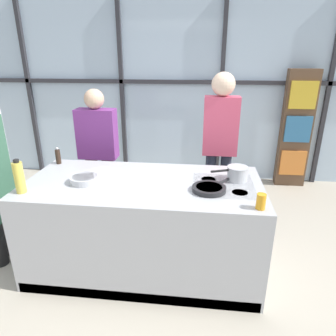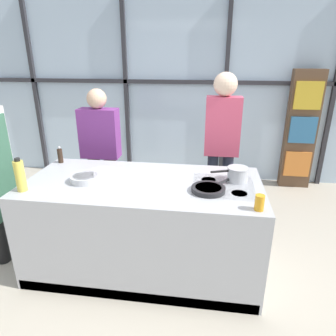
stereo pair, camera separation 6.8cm
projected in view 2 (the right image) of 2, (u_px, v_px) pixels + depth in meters
name	position (u px, v px, depth m)	size (l,w,h in m)	color
ground_plane	(146.00, 264.00, 2.95)	(18.00, 18.00, 0.00)	#BCB29E
back_window_wall	(175.00, 91.00, 4.64)	(6.40, 0.10, 2.80)	silver
bookshelf	(301.00, 131.00, 4.41)	(0.44, 0.19, 1.75)	brown
demo_island	(144.00, 225.00, 2.79)	(2.08, 0.98, 0.88)	#B7BABF
spectator_far_left	(101.00, 149.00, 3.53)	(0.45, 0.22, 1.58)	#47382D
spectator_center_left	(222.00, 140.00, 3.29)	(0.38, 0.25, 1.77)	#232838
frying_pan	(209.00, 189.00, 2.44)	(0.38, 0.42, 0.04)	#232326
saucepan	(237.00, 174.00, 2.62)	(0.33, 0.19, 0.13)	silver
white_plate	(104.00, 171.00, 2.85)	(0.24, 0.24, 0.01)	white
mixing_bowl	(85.00, 178.00, 2.63)	(0.26, 0.26, 0.06)	silver
oil_bottle	(20.00, 176.00, 2.41)	(0.08, 0.08, 0.28)	#E0CC4C
pepper_grinder	(60.00, 155.00, 3.07)	(0.05, 0.05, 0.17)	#332319
juice_glass_near	(260.00, 203.00, 2.13)	(0.07, 0.07, 0.12)	orange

